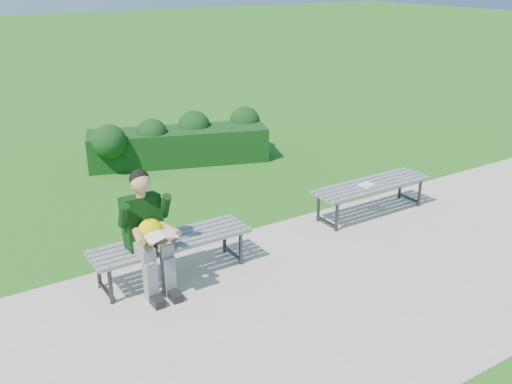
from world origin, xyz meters
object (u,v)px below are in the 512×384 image
(bench_left, at_px, (171,244))
(bench_right, at_px, (372,187))
(seated_boy, at_px, (148,229))
(paper_sheet, at_px, (367,185))
(hedge, at_px, (178,141))

(bench_left, distance_m, bench_right, 3.09)
(seated_boy, height_order, paper_sheet, seated_boy)
(hedge, xyz_separation_m, paper_sheet, (1.14, -3.59, 0.08))
(hedge, relative_size, seated_boy, 2.52)
(seated_boy, bearing_deg, bench_left, 18.14)
(bench_left, relative_size, paper_sheet, 7.23)
(hedge, distance_m, bench_right, 3.80)
(hedge, relative_size, paper_sheet, 13.30)
(seated_boy, distance_m, paper_sheet, 3.30)
(hedge, xyz_separation_m, seated_boy, (-2.14, -3.78, 0.32))
(hedge, relative_size, bench_left, 1.84)
(seated_boy, relative_size, paper_sheet, 5.29)
(bench_left, distance_m, paper_sheet, 2.99)
(bench_left, bearing_deg, seated_boy, -161.86)
(bench_right, distance_m, seated_boy, 3.40)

